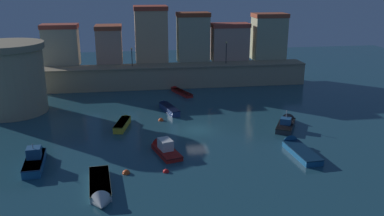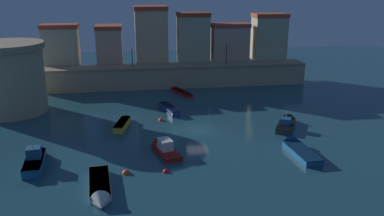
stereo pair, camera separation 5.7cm
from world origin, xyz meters
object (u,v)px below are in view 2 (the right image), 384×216
at_px(moored_boat_1, 124,123).
at_px(moored_boat_6, 163,147).
at_px(quay_lamp_1, 226,49).
at_px(mooring_buoy_2, 126,173).
at_px(moored_boat_7, 167,107).
at_px(moored_boat_5, 100,190).
at_px(quay_lamp_0, 132,54).
at_px(moored_boat_4, 296,148).
at_px(mooring_buoy_0, 166,172).
at_px(moored_boat_0, 35,158).
at_px(moored_boat_2, 287,123).
at_px(fortress_tower, 9,78).
at_px(mooring_buoy_1, 161,121).
at_px(moored_boat_3, 179,91).

distance_m(moored_boat_1, moored_boat_6, 9.32).
height_order(quay_lamp_1, mooring_buoy_2, quay_lamp_1).
distance_m(moored_boat_6, moored_boat_7, 13.94).
distance_m(moored_boat_1, moored_boat_5, 16.72).
distance_m(quay_lamp_0, quay_lamp_1, 15.66).
bearing_deg(moored_boat_5, moored_boat_7, 155.64).
height_order(quay_lamp_0, mooring_buoy_2, quay_lamp_0).
bearing_deg(moored_boat_4, quay_lamp_1, -1.96).
bearing_deg(moored_boat_1, mooring_buoy_2, -165.55).
relative_size(moored_boat_7, mooring_buoy_0, 11.05).
height_order(moored_boat_1, moored_boat_6, moored_boat_6).
xyz_separation_m(quay_lamp_1, moored_boat_7, (-11.19, -13.20, -5.64)).
relative_size(quay_lamp_0, moored_boat_5, 0.41).
height_order(moored_boat_0, moored_boat_2, moored_boat_0).
relative_size(moored_boat_1, moored_boat_2, 0.94).
bearing_deg(quay_lamp_1, fortress_tower, -161.11).
distance_m(moored_boat_0, moored_boat_6, 12.55).
xyz_separation_m(moored_boat_2, mooring_buoy_2, (-19.42, -10.26, -0.41)).
relative_size(moored_boat_5, mooring_buoy_2, 10.09).
relative_size(moored_boat_7, mooring_buoy_1, 9.64).
height_order(fortress_tower, mooring_buoy_2, fortress_tower).
distance_m(moored_boat_5, moored_boat_6, 10.16).
relative_size(moored_boat_4, mooring_buoy_1, 10.38).
bearing_deg(mooring_buoy_0, moored_boat_5, -151.09).
height_order(moored_boat_6, mooring_buoy_1, moored_boat_6).
bearing_deg(quay_lamp_1, moored_boat_4, -88.37).
bearing_deg(moored_boat_7, moored_boat_3, -32.16).
height_order(moored_boat_0, moored_boat_4, moored_boat_0).
distance_m(moored_boat_1, mooring_buoy_2, 13.18).
relative_size(quay_lamp_0, moored_boat_3, 0.47).
bearing_deg(mooring_buoy_2, moored_boat_5, -121.43).
bearing_deg(quay_lamp_0, moored_boat_6, -84.21).
distance_m(moored_boat_4, mooring_buoy_2, 17.75).
height_order(quay_lamp_1, moored_boat_0, quay_lamp_1).
distance_m(moored_boat_3, mooring_buoy_1, 13.62).
bearing_deg(mooring_buoy_1, mooring_buoy_2, -106.63).
height_order(fortress_tower, quay_lamp_0, fortress_tower).
xyz_separation_m(moored_boat_6, mooring_buoy_2, (-3.80, -4.82, -0.40)).
height_order(moored_boat_4, moored_boat_7, moored_boat_4).
bearing_deg(moored_boat_2, moored_boat_5, 150.70).
relative_size(moored_boat_5, mooring_buoy_1, 10.76).
distance_m(moored_boat_5, mooring_buoy_1, 19.04).
bearing_deg(moored_boat_2, mooring_buoy_1, 102.62).
height_order(moored_boat_1, mooring_buoy_2, moored_boat_1).
bearing_deg(moored_boat_0, quay_lamp_1, -46.62).
distance_m(moored_boat_0, mooring_buoy_1, 17.00).
relative_size(fortress_tower, moored_boat_6, 1.63).
xyz_separation_m(moored_boat_1, mooring_buoy_0, (4.00, -13.44, -0.42)).
bearing_deg(moored_boat_1, mooring_buoy_1, -61.48).
bearing_deg(moored_boat_2, quay_lamp_1, 35.33).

